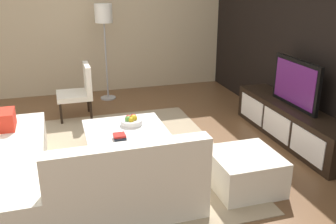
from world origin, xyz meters
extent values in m
plane|color=brown|center=(0.00, 0.00, 0.00)|extent=(14.00, 14.00, 0.00)
cube|color=black|center=(0.00, 2.70, 1.40)|extent=(6.40, 0.12, 2.80)
cube|color=#C6B28E|center=(-3.20, 0.20, 1.40)|extent=(0.12, 5.20, 2.80)
cube|color=tan|center=(-0.10, 0.00, 0.01)|extent=(3.25, 2.66, 0.01)
cube|color=black|center=(0.00, 2.40, 0.25)|extent=(2.22, 0.47, 0.50)
cube|color=white|center=(-0.68, 2.16, 0.25)|extent=(0.63, 0.01, 0.35)
cube|color=white|center=(0.00, 2.16, 0.25)|extent=(0.63, 0.01, 0.35)
cube|color=white|center=(0.68, 2.16, 0.25)|extent=(0.63, 0.01, 0.35)
cube|color=black|center=(0.00, 2.40, 0.82)|extent=(0.96, 0.05, 0.65)
cube|color=#591E66|center=(0.00, 2.37, 0.82)|extent=(0.86, 0.01, 0.54)
cube|color=silver|center=(0.20, -1.30, 0.22)|extent=(2.31, 0.85, 0.43)
cube|color=silver|center=(0.93, -0.13, 0.22)|extent=(0.85, 1.49, 0.43)
cube|color=silver|center=(1.26, -0.13, 0.63)|extent=(0.18, 1.49, 0.40)
cube|color=red|center=(-0.49, -1.30, 0.54)|extent=(0.36, 0.20, 0.22)
cube|color=red|center=(0.93, 0.24, 0.46)|extent=(0.60, 0.44, 0.06)
cube|color=black|center=(-0.10, 0.10, 0.17)|extent=(0.86, 0.80, 0.33)
cube|color=white|center=(-0.10, 0.10, 0.35)|extent=(1.07, 1.00, 0.05)
cylinder|color=black|center=(-1.99, -0.65, 0.19)|extent=(0.04, 0.04, 0.38)
cylinder|color=black|center=(-1.54, -0.65, 0.19)|extent=(0.04, 0.04, 0.38)
cylinder|color=black|center=(-1.99, -0.20, 0.19)|extent=(0.04, 0.04, 0.38)
cylinder|color=black|center=(-1.54, -0.20, 0.19)|extent=(0.04, 0.04, 0.38)
cube|color=silver|center=(-1.76, -0.42, 0.38)|extent=(0.53, 0.54, 0.08)
cube|color=silver|center=(-1.76, -0.20, 0.65)|extent=(0.53, 0.08, 0.45)
cylinder|color=#A5A5AA|center=(-2.61, 0.23, 0.01)|extent=(0.28, 0.28, 0.02)
cylinder|color=#A5A5AA|center=(-2.61, 0.23, 0.71)|extent=(0.03, 0.03, 1.38)
cylinder|color=white|center=(-2.61, 0.23, 1.56)|extent=(0.31, 0.31, 0.32)
cube|color=silver|center=(0.95, 1.18, 0.20)|extent=(0.70, 0.70, 0.40)
cylinder|color=silver|center=(-0.28, 0.20, 0.42)|extent=(0.28, 0.28, 0.07)
sphere|color=gold|center=(-0.23, 0.19, 0.46)|extent=(0.07, 0.07, 0.07)
sphere|color=gold|center=(-0.27, 0.23, 0.47)|extent=(0.09, 0.09, 0.09)
sphere|color=#B23326|center=(-0.32, 0.24, 0.47)|extent=(0.09, 0.09, 0.09)
sphere|color=#B23326|center=(-0.32, 0.17, 0.46)|extent=(0.07, 0.07, 0.07)
sphere|color=#4C8C33|center=(-0.26, 0.15, 0.47)|extent=(0.08, 0.08, 0.08)
cube|color=#1E232D|center=(0.13, -0.02, 0.40)|extent=(0.14, 0.13, 0.03)
cube|color=maroon|center=(0.12, -0.02, 0.43)|extent=(0.14, 0.14, 0.03)
camera|label=1|loc=(4.14, -0.65, 2.21)|focal=40.17mm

